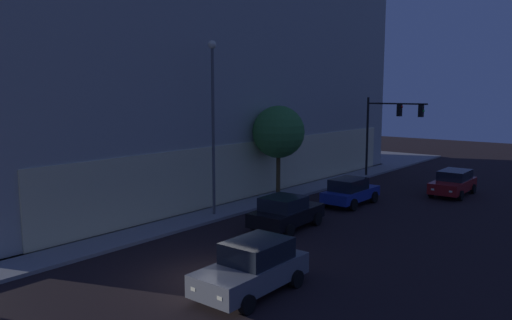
{
  "coord_description": "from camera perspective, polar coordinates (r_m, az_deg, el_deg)",
  "views": [
    {
      "loc": [
        -12.27,
        -12.12,
        6.69
      ],
      "look_at": [
        7.14,
        3.74,
        3.29
      ],
      "focal_mm": 34.68,
      "sensor_mm": 36.0,
      "label": 1
    }
  ],
  "objects": [
    {
      "name": "ground_plane",
      "position": [
        18.5,
        -5.17,
        -13.51
      ],
      "size": [
        120.0,
        120.0,
        0.0
      ],
      "primitive_type": "plane",
      "color": "black"
    },
    {
      "name": "car_blue",
      "position": [
        30.27,
        10.8,
        -3.54
      ],
      "size": [
        4.37,
        2.03,
        1.64
      ],
      "color": "navy",
      "rests_on": "ground"
    },
    {
      "name": "modern_building",
      "position": [
        39.16,
        -11.22,
        11.15
      ],
      "size": [
        35.67,
        20.99,
        18.41
      ],
      "color": "#4C4C51",
      "rests_on": "ground"
    },
    {
      "name": "street_lamp_sidewalk",
      "position": [
        26.45,
        -4.99,
        5.89
      ],
      "size": [
        0.44,
        0.44,
        9.27
      ],
      "color": "#565656",
      "rests_on": "sidewalk_corner"
    },
    {
      "name": "car_grey",
      "position": [
        17.04,
        -0.37,
        -12.24
      ],
      "size": [
        4.36,
        2.14,
        1.75
      ],
      "color": "slate",
      "rests_on": "ground"
    },
    {
      "name": "sidewalk_tree",
      "position": [
        31.23,
        2.61,
        3.24
      ],
      "size": [
        3.31,
        3.31,
        5.77
      ],
      "color": "#4C3A1E",
      "rests_on": "sidewalk_corner"
    },
    {
      "name": "car_black",
      "position": [
        24.7,
        3.46,
        -6.02
      ],
      "size": [
        4.32,
        2.37,
        1.64
      ],
      "color": "black",
      "rests_on": "ground"
    },
    {
      "name": "traffic_light_far_corner",
      "position": [
        39.47,
        15.09,
        4.36
      ],
      "size": [
        0.5,
        4.94,
        6.21
      ],
      "color": "black",
      "rests_on": "sidewalk_corner"
    },
    {
      "name": "car_red",
      "position": [
        35.19,
        21.81,
        -2.41
      ],
      "size": [
        4.63,
        2.15,
        1.62
      ],
      "color": "maroon",
      "rests_on": "ground"
    }
  ]
}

